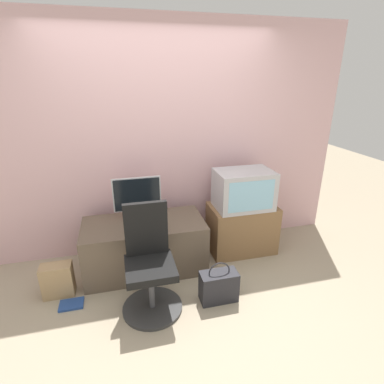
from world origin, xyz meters
The scene contains 12 objects.
ground_plane centered at (0.00, 0.00, 0.00)m, with size 12.00×12.00×0.00m, color tan.
wall_back centered at (0.00, 1.32, 1.30)m, with size 4.40×0.05×2.60m.
desk centered at (-0.28, 0.84, 0.28)m, with size 1.27×0.63×0.56m.
side_stand centered at (0.89, 0.95, 0.29)m, with size 0.77×0.47×0.58m.
main_monitor centered at (-0.32, 0.97, 0.80)m, with size 0.51×0.19×0.46m.
keyboard centered at (-0.32, 0.77, 0.57)m, with size 0.31×0.12×0.01m.
mouse centered at (-0.12, 0.79, 0.58)m, with size 0.05×0.04×0.03m.
crt_tv centered at (0.87, 0.92, 0.80)m, with size 0.64×0.43×0.44m.
office_chair centered at (-0.29, 0.25, 0.41)m, with size 0.54×0.54×0.99m.
cardboard_box_lower centered at (-1.15, 0.61, 0.17)m, with size 0.29×0.16×0.33m.
handbag centered at (0.34, 0.16, 0.15)m, with size 0.35×0.18×0.42m.
book centered at (-1.02, 0.42, 0.01)m, with size 0.22×0.15×0.02m.
Camera 1 is at (-0.48, -2.01, 2.00)m, focal length 28.00 mm.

